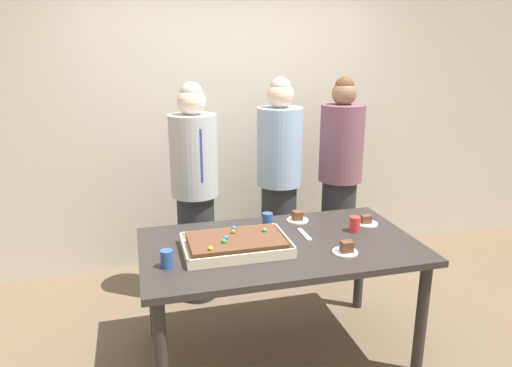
% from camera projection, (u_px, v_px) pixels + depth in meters
% --- Properties ---
extents(ground_plane, '(12.00, 12.00, 0.00)m').
position_uv_depth(ground_plane, '(278.00, 353.00, 3.13)').
color(ground_plane, brown).
extents(interior_back_panel, '(8.00, 0.12, 3.00)m').
position_uv_depth(interior_back_panel, '(227.00, 99.00, 4.19)').
color(interior_back_panel, beige).
rests_on(interior_back_panel, ground_plane).
extents(party_table, '(1.70, 0.97, 0.78)m').
position_uv_depth(party_table, '(280.00, 257.00, 2.93)').
color(party_table, '#2D2826').
rests_on(party_table, ground_plane).
extents(sheet_cake, '(0.62, 0.42, 0.10)m').
position_uv_depth(sheet_cake, '(236.00, 244.00, 2.81)').
color(sheet_cake, beige).
rests_on(sheet_cake, party_table).
extents(plated_slice_near_left, '(0.15, 0.15, 0.08)m').
position_uv_depth(plated_slice_near_left, '(346.00, 249.00, 2.76)').
color(plated_slice_near_left, white).
rests_on(plated_slice_near_left, party_table).
extents(plated_slice_near_right, '(0.15, 0.15, 0.07)m').
position_uv_depth(plated_slice_near_right, '(297.00, 218.00, 3.27)').
color(plated_slice_near_right, white).
rests_on(plated_slice_near_right, party_table).
extents(plated_slice_far_left, '(0.15, 0.15, 0.06)m').
position_uv_depth(plated_slice_far_left, '(366.00, 222.00, 3.21)').
color(plated_slice_far_left, white).
rests_on(plated_slice_far_left, party_table).
extents(drink_cup_nearest, '(0.07, 0.07, 0.10)m').
position_uv_depth(drink_cup_nearest, '(268.00, 220.00, 3.15)').
color(drink_cup_nearest, '#2D5199').
rests_on(drink_cup_nearest, party_table).
extents(drink_cup_middle, '(0.07, 0.07, 0.10)m').
position_uv_depth(drink_cup_middle, '(167.00, 259.00, 2.58)').
color(drink_cup_middle, '#2D5199').
rests_on(drink_cup_middle, party_table).
extents(drink_cup_far_end, '(0.07, 0.07, 0.10)m').
position_uv_depth(drink_cup_far_end, '(355.00, 224.00, 3.08)').
color(drink_cup_far_end, red).
rests_on(drink_cup_far_end, party_table).
extents(cake_server_utensil, '(0.03, 0.20, 0.01)m').
position_uv_depth(cake_server_utensil, '(304.00, 234.00, 3.04)').
color(cake_server_utensil, silver).
rests_on(cake_server_utensil, party_table).
extents(person_serving_front, '(0.36, 0.36, 1.72)m').
position_uv_depth(person_serving_front, '(340.00, 177.00, 4.00)').
color(person_serving_front, '#28282D').
rests_on(person_serving_front, ground_plane).
extents(person_green_shirt_behind, '(0.36, 0.36, 1.71)m').
position_uv_depth(person_green_shirt_behind, '(195.00, 191.00, 3.60)').
color(person_green_shirt_behind, '#28282D').
rests_on(person_green_shirt_behind, ground_plane).
extents(person_striped_tie_right, '(0.37, 0.37, 1.72)m').
position_uv_depth(person_striped_tie_right, '(279.00, 179.00, 3.95)').
color(person_striped_tie_right, '#28282D').
rests_on(person_striped_tie_right, ground_plane).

